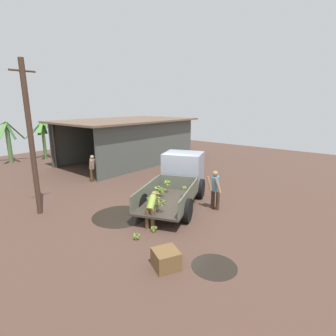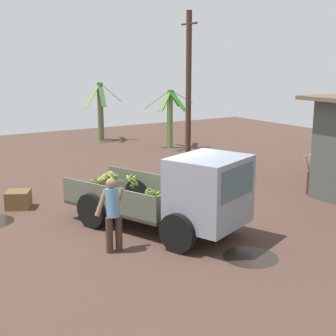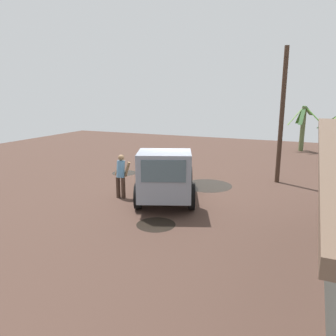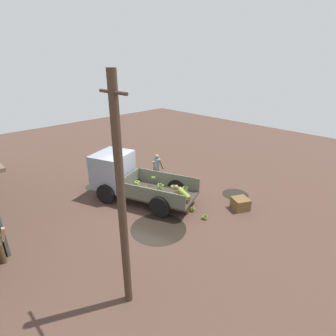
% 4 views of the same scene
% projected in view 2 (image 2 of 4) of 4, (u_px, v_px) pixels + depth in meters
% --- Properties ---
extents(ground, '(36.00, 36.00, 0.00)m').
position_uv_depth(ground, '(154.00, 227.00, 12.18)').
color(ground, '#4A342B').
extents(mud_patch_1, '(1.22, 1.22, 0.01)m').
position_uv_depth(mud_patch_1, '(250.00, 257.00, 10.28)').
color(mud_patch_1, black).
rests_on(mud_patch_1, ground).
extents(mud_patch_2, '(2.17, 2.17, 0.01)m').
position_uv_depth(mud_patch_2, '(148.00, 201.00, 14.41)').
color(mud_patch_2, black).
rests_on(mud_patch_2, ground).
extents(cargo_truck, '(5.10, 3.39, 2.07)m').
position_uv_depth(cargo_truck, '(191.00, 195.00, 11.21)').
color(cargo_truck, '#362F27').
rests_on(cargo_truck, ground).
extents(utility_pole, '(0.92, 0.20, 5.93)m').
position_uv_depth(utility_pole, '(188.00, 96.00, 16.69)').
color(utility_pole, '#402C21').
rests_on(utility_pole, ground).
extents(banana_palm_4, '(2.35, 2.44, 2.86)m').
position_uv_depth(banana_palm_4, '(170.00, 117.00, 22.94)').
color(banana_palm_4, '#608949').
rests_on(banana_palm_4, ground).
extents(banana_palm_5, '(1.90, 2.14, 3.14)m').
position_uv_depth(banana_palm_5, '(100.00, 110.00, 25.11)').
color(banana_palm_5, '#57653D').
rests_on(banana_palm_5, ground).
extents(person_foreground_visitor, '(0.41, 0.73, 1.69)m').
position_uv_depth(person_foreground_visitor, '(113.00, 211.00, 10.42)').
color(person_foreground_visitor, '#3E2B21').
rests_on(person_foreground_visitor, ground).
extents(person_worker_loading, '(0.72, 0.72, 1.23)m').
position_uv_depth(person_worker_loading, '(102.00, 186.00, 13.30)').
color(person_worker_loading, brown).
rests_on(person_worker_loading, ground).
extents(person_bystander_near_shed, '(0.64, 0.49, 1.53)m').
position_uv_depth(person_bystander_near_shed, '(313.00, 169.00, 14.91)').
color(person_bystander_near_shed, '#4C3421').
rests_on(person_bystander_near_shed, ground).
extents(banana_bunch_on_ground_0, '(0.25, 0.26, 0.19)m').
position_uv_depth(banana_bunch_on_ground_0, '(82.00, 200.00, 14.14)').
color(banana_bunch_on_ground_0, '#3F3929').
rests_on(banana_bunch_on_ground_0, ground).
extents(banana_bunch_on_ground_1, '(0.23, 0.27, 0.21)m').
position_uv_depth(banana_bunch_on_ground_1, '(88.00, 207.00, 13.47)').
color(banana_bunch_on_ground_1, brown).
rests_on(banana_bunch_on_ground_1, ground).
extents(wooden_crate_0, '(0.89, 0.89, 0.51)m').
position_uv_depth(wooden_crate_0, '(19.00, 199.00, 13.69)').
color(wooden_crate_0, brown).
rests_on(wooden_crate_0, ground).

